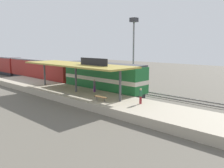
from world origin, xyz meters
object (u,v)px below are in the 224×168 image
object	(u,v)px
platform_bench	(101,97)
light_mast	(134,38)
locomotive	(103,78)
person_walking	(141,95)
person_waiting	(94,85)
passenger_carriage_front	(40,70)

from	to	relation	value
platform_bench	light_mast	size ratio (longest dim) A/B	0.15
platform_bench	locomotive	xyz separation A→B (m)	(6.00, 5.83, 1.07)
platform_bench	person_walking	size ratio (longest dim) A/B	0.99
person_waiting	locomotive	bearing A→B (deg)	25.53
passenger_carriage_front	light_mast	size ratio (longest dim) A/B	1.71
platform_bench	locomotive	world-z (taller)	locomotive
person_waiting	light_mast	bearing A→B (deg)	9.97
light_mast	person_waiting	size ratio (longest dim) A/B	6.84
locomotive	person_walking	xyz separation A→B (m)	(-3.99, -9.93, -0.56)
platform_bench	passenger_carriage_front	distance (m)	24.59
locomotive	person_walking	distance (m)	10.71
person_waiting	person_walking	distance (m)	8.57
passenger_carriage_front	person_walking	size ratio (longest dim) A/B	11.70
platform_bench	person_waiting	xyz separation A→B (m)	(3.03, 4.41, 0.51)
light_mast	person_walking	distance (m)	17.03
platform_bench	light_mast	bearing A→B (deg)	24.55
passenger_carriage_front	person_walking	distance (m)	28.22
passenger_carriage_front	person_waiting	xyz separation A→B (m)	(-2.97, -19.42, -0.46)
locomotive	person_waiting	world-z (taller)	locomotive
light_mast	person_walking	bearing A→B (deg)	-138.57
light_mast	person_waiting	xyz separation A→B (m)	(-10.77, -1.89, -6.54)
locomotive	passenger_carriage_front	world-z (taller)	locomotive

